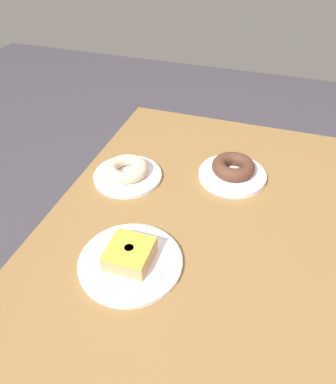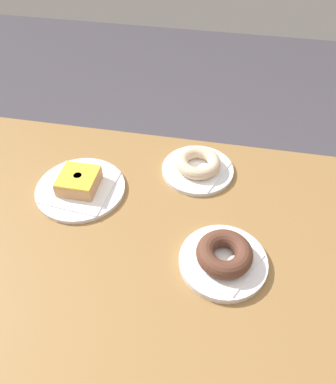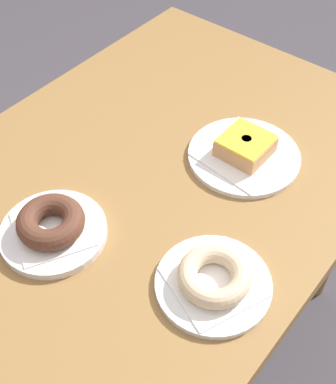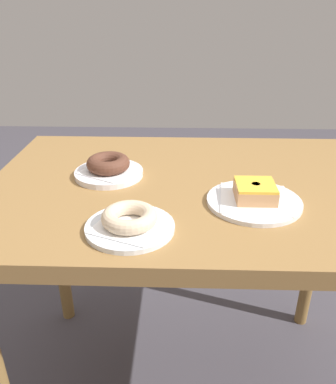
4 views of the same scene
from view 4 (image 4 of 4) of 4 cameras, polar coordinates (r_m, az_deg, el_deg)
ground_plane at (r=1.54m, az=2.32°, el=-25.34°), size 6.00×6.00×0.00m
table at (r=1.09m, az=2.97°, el=-2.40°), size 1.09×0.76×0.76m
plate_chocolate_ring at (r=1.10m, az=-8.66°, el=2.74°), size 0.19×0.19×0.02m
napkin_chocolate_ring at (r=1.09m, az=-8.69°, el=3.19°), size 0.17×0.17×0.00m
donut_chocolate_ring at (r=1.09m, az=-8.76°, el=4.20°), size 0.12×0.12×0.04m
plate_glazed_square at (r=0.96m, az=12.50°, el=-1.38°), size 0.23×0.23×0.01m
napkin_glazed_square at (r=0.96m, az=12.54°, el=-1.01°), size 0.18×0.18×0.00m
donut_glazed_square at (r=0.95m, az=12.66°, el=0.13°), size 0.09×0.09×0.04m
plate_sugar_ring at (r=0.84m, az=-5.60°, el=-5.17°), size 0.19×0.19×0.01m
napkin_sugar_ring at (r=0.83m, az=-5.62°, el=-4.75°), size 0.17×0.17×0.00m
donut_sugar_ring at (r=0.82m, az=-5.67°, el=-3.69°), size 0.12×0.12×0.03m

